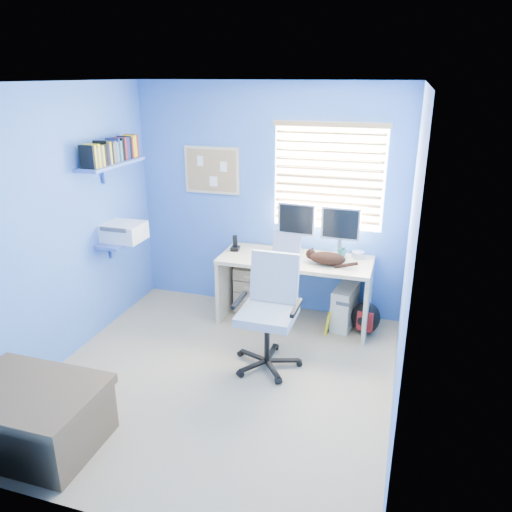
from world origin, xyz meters
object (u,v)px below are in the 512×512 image
(tower_pc, at_px, (345,307))
(office_chair, at_px, (269,326))
(laptop, at_px, (282,247))
(cat, at_px, (328,258))
(desk, at_px, (295,291))

(tower_pc, height_order, office_chair, office_chair)
(laptop, xyz_separation_m, cat, (0.50, -0.07, -0.05))
(tower_pc, bearing_deg, laptop, -165.28)
(laptop, bearing_deg, desk, 17.20)
(laptop, height_order, cat, laptop)
(desk, distance_m, tower_pc, 0.56)
(laptop, bearing_deg, office_chair, -68.04)
(cat, bearing_deg, laptop, -172.86)
(desk, height_order, tower_pc, desk)
(desk, xyz_separation_m, cat, (0.35, -0.08, 0.43))
(cat, bearing_deg, tower_pc, 53.57)
(tower_pc, bearing_deg, desk, -164.25)
(desk, relative_size, office_chair, 1.53)
(cat, bearing_deg, desk, -177.41)
(cat, relative_size, tower_pc, 0.81)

